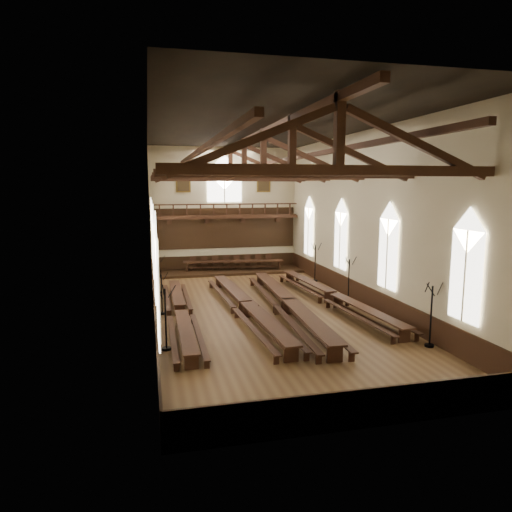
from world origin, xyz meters
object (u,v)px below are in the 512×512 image
Objects in this scene: candelabrum_left_mid at (162,301)px; refectory_row_c at (288,302)px; dais at (234,271)px; candelabrum_left_near at (166,331)px; high_table at (234,262)px; candelabrum_right_far at (315,270)px; candelabrum_left_far at (159,281)px; candelabrum_right_near at (430,327)px; refectory_row_a at (181,311)px; refectory_row_b at (246,305)px; candelabrum_right_mid at (348,287)px; refectory_row_d at (333,296)px.

refectory_row_c is at bearing -11.84° from candelabrum_left_mid.
dais is 17.69m from candelabrum_left_near.
high_table is 12.52m from candelabrum_left_mid.
candelabrum_right_far is at bearing 59.95° from refectory_row_c.
candelabrum_left_mid is at bearing -118.55° from high_table.
candelabrum_right_near is at bearing -49.60° from candelabrum_left_far.
candelabrum_right_near is (11.10, -13.04, 0.12)m from candelabrum_left_far.
refectory_row_a is 0.95× the size of refectory_row_b.
candelabrum_right_mid reaches higher than refectory_row_b.
candelabrum_right_far is at bearing 36.43° from refectory_row_a.
refectory_row_c is at bearing -44.45° from candelabrum_left_far.
refectory_row_b is at bearing -166.20° from candelabrum_right_mid.
refectory_row_d is 5.11× the size of candelabrum_left_near.
refectory_row_a reaches higher than dais.
high_table is at bearing -100.62° from dais.
candelabrum_right_far is (0.00, 5.73, 0.04)m from candelabrum_right_mid.
candelabrum_left_mid reaches higher than refectory_row_b.
refectory_row_a is 1.66m from candelabrum_left_mid.
high_table is at bearing 44.15° from candelabrum_left_far.
candelabrum_left_mid is (-0.00, 5.64, -0.15)m from candelabrum_left_near.
candelabrum_right_near is at bearing -90.00° from candelabrum_right_far.
refectory_row_b is 6.30× the size of candelabrum_left_mid.
high_table is at bearing 70.22° from candelabrum_left_near.
candelabrum_left_far is at bearing -175.03° from candelabrum_right_far.
candelabrum_left_far is (-5.98, -5.81, 0.64)m from dais.
candelabrum_right_mid is at bearing -64.16° from high_table.
candelabrum_left_near reaches higher than high_table.
dais is at bearing 82.60° from refectory_row_b.
refectory_row_b is (3.49, 0.15, 0.06)m from refectory_row_a.
candelabrum_right_near reaches higher than high_table.
refectory_row_a is 13.38m from dais.
candelabrum_right_mid is (11.10, -4.76, 0.08)m from candelabrum_left_far.
dais is 4.22× the size of candelabrum_right_mid.
high_table is at bearing 61.45° from candelabrum_left_mid.
candelabrum_left_far is (0.00, 5.19, 0.04)m from candelabrum_left_mid.
candelabrum_right_far is at bearing 47.72° from refectory_row_b.
refectory_row_b is 1.28× the size of dais.
refectory_row_d is at bearing 6.78° from refectory_row_a.
candelabrum_right_far is at bearing 46.73° from candelabrum_left_near.
candelabrum_left_near is at bearing -134.86° from refectory_row_b.
refectory_row_a is at bearing -112.33° from high_table.
candelabrum_right_near reaches higher than refectory_row_d.
high_table is at bearing 93.43° from refectory_row_c.
candelabrum_left_near is at bearing -109.78° from dais.
refectory_row_c reaches higher than refectory_row_a.
refectory_row_d is 6.61m from candelabrum_right_far.
candelabrum_right_mid is (4.37, 1.83, 0.22)m from refectory_row_c.
candelabrum_left_far is (-5.98, -5.81, -0.09)m from high_table.
candelabrum_left_near is 5.64m from candelabrum_left_mid.
refectory_row_a is 12.68m from candelabrum_right_far.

